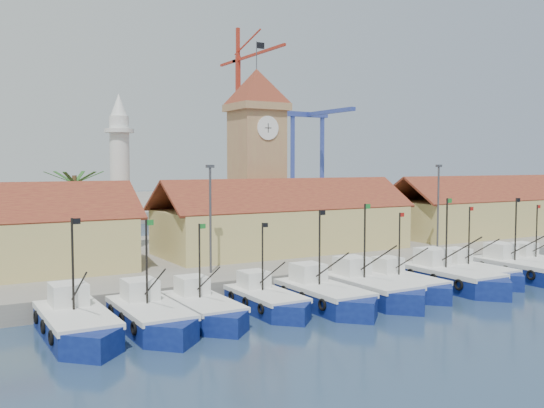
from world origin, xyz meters
TOP-DOWN VIEW (x-y plane):
  - ground at (0.00, 0.00)m, footprint 400.00×400.00m
  - quay at (0.00, 24.00)m, footprint 140.00×32.00m
  - terminal at (0.00, 110.00)m, footprint 240.00×80.00m
  - boat_0 at (-24.85, 2.94)m, footprint 3.73×10.20m
  - boat_1 at (-20.31, 2.59)m, footprint 3.58×9.82m
  - boat_2 at (-16.48, 2.99)m, footprint 3.34×9.15m
  - boat_3 at (-11.48, 3.18)m, footprint 3.24×8.88m
  - boat_4 at (-7.25, 1.97)m, footprint 3.66×10.04m
  - boat_5 at (-2.81, 2.16)m, footprint 3.82×10.47m
  - boat_6 at (1.15, 2.70)m, footprint 3.37×9.24m
  - boat_7 at (6.05, 2.12)m, footprint 3.92×10.73m
  - boat_8 at (10.02, 3.34)m, footprint 3.44×9.42m
  - boat_9 at (14.79, 2.03)m, footprint 3.81×10.43m
  - boat_10 at (19.29, 3.24)m, footprint 3.37×9.24m
  - hall_center at (0.00, 20.00)m, footprint 27.04×10.13m
  - hall_right at (32.00, 20.00)m, footprint 31.20×10.13m
  - clock_tower at (0.00, 26.00)m, footprint 5.80×5.80m
  - minaret at (-15.00, 28.00)m, footprint 3.00×3.00m
  - palm_tree at (-20.00, 26.00)m, footprint 5.60×5.03m
  - lamp_posts at (0.50, 12.00)m, footprint 80.70×0.25m
  - crane_red_right at (37.51, 103.57)m, footprint 1.00×33.03m
  - gantry at (62.00, 106.65)m, footprint 13.00×22.00m

SIDE VIEW (x-z plane):
  - ground at x=0.00m, z-range 0.00..0.00m
  - boat_3 at x=-11.48m, z-range -2.67..4.05m
  - boat_2 at x=-16.48m, z-range -2.75..4.18m
  - boat_6 at x=1.15m, z-range -2.77..4.22m
  - boat_10 at x=19.29m, z-range -2.77..4.22m
  - boat_8 at x=10.02m, z-range -2.83..4.30m
  - quay at x=0.00m, z-range 0.00..1.50m
  - boat_1 at x=-20.31m, z-range -2.95..4.48m
  - boat_4 at x=-7.25m, z-range -3.01..4.58m
  - boat_0 at x=-24.85m, z-range -3.06..4.66m
  - boat_9 at x=14.79m, z-range -3.13..4.76m
  - boat_5 at x=-2.81m, z-range -3.14..4.78m
  - boat_7 at x=6.05m, z-range -3.22..4.90m
  - terminal at x=0.00m, z-range 0.00..2.00m
  - hall_center at x=0.00m, z-range 0.18..7.79m
  - hall_right at x=32.00m, z-range 0.18..7.79m
  - palm_tree at x=-20.00m, z-range 2.05..10.44m
  - lamp_posts at x=0.50m, z-range 1.96..10.99m
  - minaret at x=-15.00m, z-range 1.58..17.88m
  - clock_tower at x=0.00m, z-range 0.61..23.31m
  - gantry at x=62.00m, z-range 8.44..31.64m
  - crane_red_right at x=37.51m, z-range 4.39..47.32m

